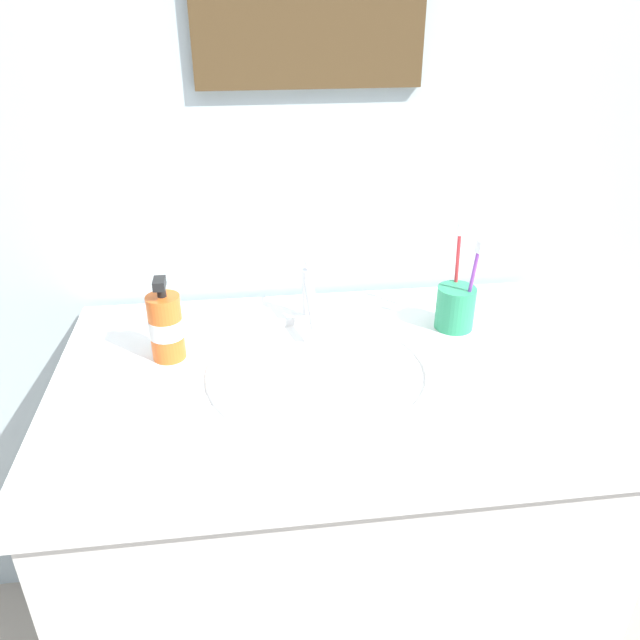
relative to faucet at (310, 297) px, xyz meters
The scene contains 8 objects.
tiled_wall_back 0.36m from the faucet, 83.48° to the left, with size 2.17×0.04×2.40m, color silver.
vanity_counter 0.50m from the faucet, 83.84° to the right, with size 0.97×0.63×0.82m.
sink_basin 0.21m from the faucet, 90.00° to the right, with size 0.41×0.41×0.09m.
faucet is the anchor object (origin of this frame).
toothbrush_cup 0.29m from the faucet, 10.85° to the right, with size 0.08×0.08×0.09m, color #2D9966.
toothbrush_purple 0.31m from the faucet, 13.79° to the right, with size 0.02×0.03×0.19m.
toothbrush_red 0.29m from the faucet, ahead, with size 0.01×0.03×0.20m.
soap_dispenser 0.28m from the faucet, 160.21° to the right, with size 0.06×0.06×0.16m.
Camera 1 is at (-0.14, -0.91, 1.42)m, focal length 34.99 mm.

